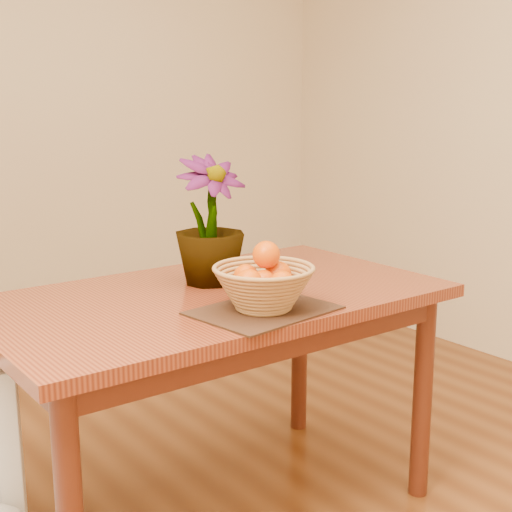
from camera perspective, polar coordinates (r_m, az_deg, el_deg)
wall_back at (r=3.90m, az=-19.82°, el=11.94°), size 4.00×0.02×2.70m
table at (r=2.23m, az=-3.33°, el=-5.10°), size 1.40×0.80×0.75m
placemat at (r=2.00m, az=0.61°, el=-4.37°), size 0.41×0.33×0.01m
wicker_basket at (r=1.99m, az=0.62°, el=-2.69°), size 0.29×0.29×0.12m
orange_pile at (r=1.98m, az=0.66°, el=-1.51°), size 0.20×0.20×0.14m
potted_plant at (r=2.27m, az=-3.75°, el=2.86°), size 0.23×0.23×0.41m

